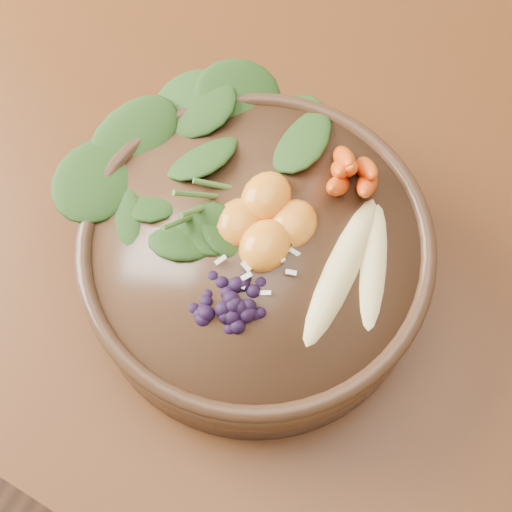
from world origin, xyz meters
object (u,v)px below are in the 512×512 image
dining_table (283,168)px  mandarin_cluster (266,214)px  blueberry_pile (234,299)px  banana_halves (360,260)px  stoneware_bowl (256,260)px  carrot_cluster (351,154)px  kale_heap (228,151)px

dining_table → mandarin_cluster: bearing=-68.5°
blueberry_pile → banana_halves: bearing=49.4°
stoneware_bowl → carrot_cluster: bearing=67.3°
banana_halves → blueberry_pile: bearing=-141.5°
carrot_cluster → blueberry_pile: 0.16m
carrot_cluster → blueberry_pile: size_ratio=0.60×
dining_table → banana_halves: size_ratio=8.79×
kale_heap → dining_table: bearing=90.7°
stoneware_bowl → blueberry_pile: bearing=-76.2°
banana_halves → mandarin_cluster: mandarin_cluster is taller
kale_heap → blueberry_pile: (0.08, -0.12, -0.00)m
kale_heap → blueberry_pile: bearing=-57.3°
banana_halves → stoneware_bowl: bearing=-177.3°
kale_heap → banana_halves: bearing=-12.6°
mandarin_cluster → blueberry_pile: 0.09m
stoneware_bowl → dining_table: bearing=109.7°
dining_table → kale_heap: size_ratio=7.72×
mandarin_cluster → banana_halves: bearing=1.2°
carrot_cluster → stoneware_bowl: bearing=-123.7°
blueberry_pile → kale_heap: bearing=122.7°
kale_heap → mandarin_cluster: (0.06, -0.04, -0.01)m
dining_table → carrot_cluster: 0.26m
dining_table → stoneware_bowl: size_ratio=5.06×
kale_heap → carrot_cluster: bearing=21.5°
carrot_cluster → blueberry_pile: (-0.02, -0.16, -0.02)m
banana_halves → blueberry_pile: blueberry_pile is taller
carrot_cluster → mandarin_cluster: bearing=-129.8°
stoneware_bowl → carrot_cluster: size_ratio=3.62×
mandarin_cluster → stoneware_bowl: bearing=-85.4°
blueberry_pile → mandarin_cluster: bearing=101.7°
stoneware_bowl → carrot_cluster: 0.13m
carrot_cluster → banana_halves: size_ratio=0.48×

